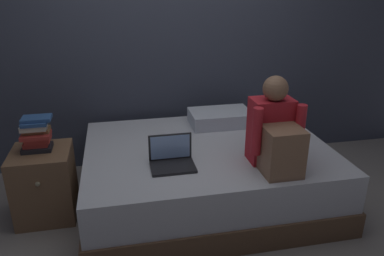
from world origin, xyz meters
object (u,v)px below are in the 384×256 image
person_sitting (275,134)px  laptop (172,159)px  nightstand (45,184)px  book_stack (36,134)px  pillow (220,118)px  bed (207,173)px

person_sitting → laptop: size_ratio=2.05×
person_sitting → nightstand: bearing=164.7°
nightstand → person_sitting: bearing=-15.3°
person_sitting → laptop: (-0.73, 0.14, -0.20)m
person_sitting → book_stack: 1.77m
laptop → book_stack: book_stack is taller
nightstand → person_sitting: 1.82m
pillow → book_stack: (-1.55, -0.38, 0.12)m
laptop → nightstand: bearing=161.8°
bed → person_sitting: person_sitting is taller
nightstand → person_sitting: person_sitting is taller
bed → pillow: 0.60m
person_sitting → pillow: bearing=100.0°
person_sitting → pillow: 0.91m
laptop → pillow: bearing=51.9°
pillow → book_stack: size_ratio=2.16×
book_stack → pillow: bearing=13.7°
bed → book_stack: bearing=176.9°
pillow → person_sitting: bearing=-80.0°
bed → book_stack: 1.38m
bed → nightstand: 1.30m
bed → laptop: bearing=-140.1°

